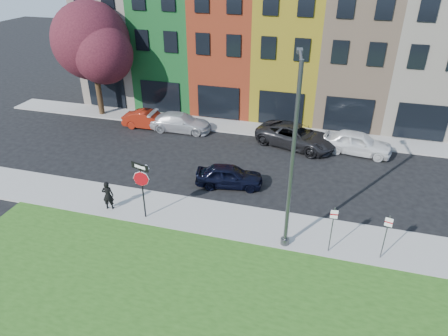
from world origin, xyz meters
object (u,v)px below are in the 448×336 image
(street_lamp, at_px, (292,160))
(stop_sign, at_px, (141,180))
(man, at_px, (108,195))
(sedan_near, at_px, (229,176))

(street_lamp, bearing_deg, stop_sign, 171.97)
(man, relative_size, sedan_near, 0.40)
(stop_sign, distance_m, street_lamp, 7.51)
(stop_sign, bearing_deg, street_lamp, 16.03)
(sedan_near, height_order, street_lamp, street_lamp)
(man, bearing_deg, stop_sign, 159.47)
(stop_sign, relative_size, sedan_near, 0.76)
(stop_sign, xyz_separation_m, street_lamp, (7.20, 0.01, 2.12))
(man, distance_m, sedan_near, 6.88)
(stop_sign, distance_m, sedan_near, 5.71)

